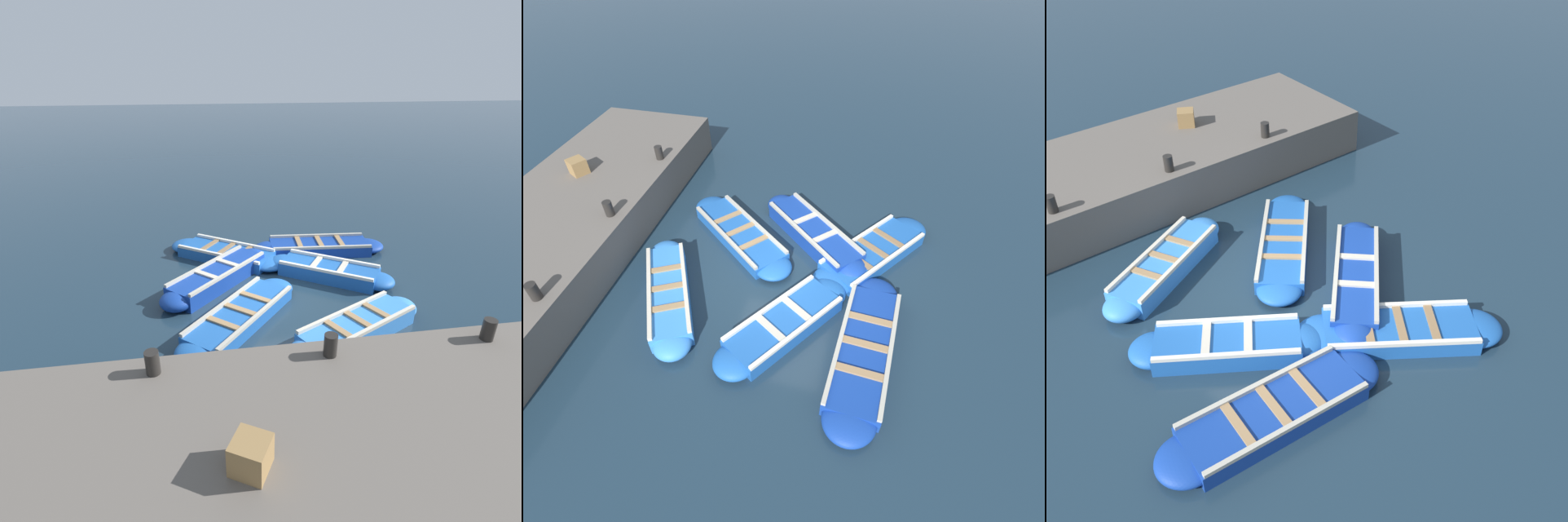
{
  "view_description": "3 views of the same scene",
  "coord_description": "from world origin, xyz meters",
  "views": [
    {
      "loc": [
        -8.49,
        1.74,
        4.85
      ],
      "look_at": [
        0.68,
        0.31,
        0.48
      ],
      "focal_mm": 28.0,
      "sensor_mm": 36.0,
      "label": 1
    },
    {
      "loc": [
        1.56,
        -6.19,
        6.67
      ],
      "look_at": [
        0.09,
        0.08,
        0.42
      ],
      "focal_mm": 28.0,
      "sensor_mm": 36.0,
      "label": 2
    },
    {
      "loc": [
        6.84,
        -4.86,
        7.62
      ],
      "look_at": [
        -0.23,
        0.83,
        0.45
      ],
      "focal_mm": 42.0,
      "sensor_mm": 36.0,
      "label": 3
    }
  ],
  "objects": [
    {
      "name": "bollard_north",
      "position": [
        -3.9,
        -2.52,
        1.24
      ],
      "size": [
        0.2,
        0.2,
        0.35
      ],
      "primitive_type": "cylinder",
      "color": "black",
      "rests_on": "quay_wall"
    },
    {
      "name": "quay_wall",
      "position": [
        -5.22,
        0.0,
        0.53
      ],
      "size": [
        3.34,
        10.3,
        1.06
      ],
      "color": "#605951",
      "rests_on": "ground"
    },
    {
      "name": "wooden_crate",
      "position": [
        -5.58,
        1.39,
        1.26
      ],
      "size": [
        0.53,
        0.53,
        0.38
      ],
      "primitive_type": "cube",
      "rotation": [
        0.0,
        0.0,
        1.05
      ],
      "color": "olive",
      "rests_on": "quay_wall"
    },
    {
      "name": "boat_alongside",
      "position": [
        1.99,
        1.09,
        0.15
      ],
      "size": [
        2.86,
        3.47,
        0.36
      ],
      "color": "#1E59AD",
      "rests_on": "ground"
    },
    {
      "name": "boat_inner_gap",
      "position": [
        -2.12,
        -1.2,
        0.19
      ],
      "size": [
        2.21,
        3.35,
        0.44
      ],
      "color": "#3884E0",
      "rests_on": "ground"
    },
    {
      "name": "boat_broadside",
      "position": [
        2.04,
        -1.63,
        0.16
      ],
      "size": [
        1.23,
        3.86,
        0.37
      ],
      "color": "navy",
      "rests_on": "ground"
    },
    {
      "name": "bollard_mid_south",
      "position": [
        -3.9,
        2.52,
        1.24
      ],
      "size": [
        0.2,
        0.2,
        0.35
      ],
      "primitive_type": "cylinder",
      "color": "black",
      "rests_on": "quay_wall"
    },
    {
      "name": "ground_plane",
      "position": [
        0.0,
        0.0,
        0.0
      ],
      "size": [
        120.0,
        120.0,
        0.0
      ],
      "primitive_type": "plane",
      "color": "#1C303F"
    },
    {
      "name": "boat_bow_out",
      "position": [
        -1.25,
        1.04,
        0.15
      ],
      "size": [
        3.38,
        3.07,
        0.35
      ],
      "color": "#1E59AD",
      "rests_on": "ground"
    },
    {
      "name": "boat_near_quay",
      "position": [
        0.44,
        -1.42,
        0.17
      ],
      "size": [
        2.53,
        3.2,
        0.4
      ],
      "color": "#1E59AD",
      "rests_on": "ground"
    },
    {
      "name": "boat_end_of_row",
      "position": [
        0.53,
        1.4,
        0.2
      ],
      "size": [
        3.15,
        3.06,
        0.47
      ],
      "color": "navy",
      "rests_on": "ground"
    },
    {
      "name": "bollard_mid_north",
      "position": [
        -3.9,
        0.0,
        1.24
      ],
      "size": [
        0.2,
        0.2,
        0.35
      ],
      "primitive_type": "cylinder",
      "color": "black",
      "rests_on": "quay_wall"
    }
  ]
}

